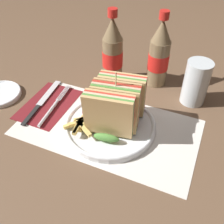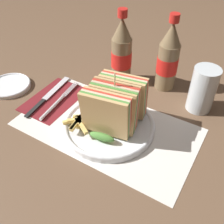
# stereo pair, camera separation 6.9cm
# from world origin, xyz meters

# --- Properties ---
(ground_plane) EXTENTS (4.00, 4.00, 0.00)m
(ground_plane) POSITION_xyz_m (0.00, 0.00, 0.00)
(ground_plane) COLOR brown
(placemat) EXTENTS (0.48, 0.26, 0.00)m
(placemat) POSITION_xyz_m (-0.01, -0.02, 0.00)
(placemat) COLOR silver
(placemat) RESTS_ON ground_plane
(plate_main) EXTENTS (0.25, 0.25, 0.02)m
(plate_main) POSITION_xyz_m (-0.00, -0.02, 0.01)
(plate_main) COLOR white
(plate_main) RESTS_ON ground_plane
(club_sandwich) EXTENTS (0.13, 0.17, 0.16)m
(club_sandwich) POSITION_xyz_m (0.01, -0.01, 0.08)
(club_sandwich) COLOR tan
(club_sandwich) RESTS_ON plate_main
(fries_pile) EXTENTS (0.09, 0.12, 0.02)m
(fries_pile) POSITION_xyz_m (-0.06, -0.05, 0.03)
(fries_pile) COLOR #E5C166
(fries_pile) RESTS_ON plate_main
(ketchup_blob) EXTENTS (0.05, 0.04, 0.02)m
(ketchup_blob) POSITION_xyz_m (-0.06, -0.01, 0.03)
(ketchup_blob) COLOR maroon
(ketchup_blob) RESTS_ON plate_main
(napkin) EXTENTS (0.13, 0.19, 0.00)m
(napkin) POSITION_xyz_m (-0.21, 0.00, 0.00)
(napkin) COLOR maroon
(napkin) RESTS_ON ground_plane
(fork) EXTENTS (0.03, 0.19, 0.01)m
(fork) POSITION_xyz_m (-0.18, -0.02, 0.01)
(fork) COLOR silver
(fork) RESTS_ON napkin
(knife) EXTENTS (0.04, 0.22, 0.00)m
(knife) POSITION_xyz_m (-0.23, -0.00, 0.01)
(knife) COLOR black
(knife) RESTS_ON napkin
(coke_bottle_near) EXTENTS (0.06, 0.06, 0.24)m
(coke_bottle_near) POSITION_xyz_m (-0.08, 0.20, 0.10)
(coke_bottle_near) COLOR #7A6647
(coke_bottle_near) RESTS_ON ground_plane
(coke_bottle_far) EXTENTS (0.06, 0.06, 0.24)m
(coke_bottle_far) POSITION_xyz_m (0.05, 0.24, 0.10)
(coke_bottle_far) COLOR #7A6647
(coke_bottle_far) RESTS_ON ground_plane
(glass_near) EXTENTS (0.07, 0.07, 0.13)m
(glass_near) POSITION_xyz_m (0.18, 0.19, 0.06)
(glass_near) COLOR silver
(glass_near) RESTS_ON ground_plane
(side_saucer) EXTENTS (0.13, 0.13, 0.01)m
(side_saucer) POSITION_xyz_m (-0.37, -0.02, 0.01)
(side_saucer) COLOR white
(side_saucer) RESTS_ON ground_plane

